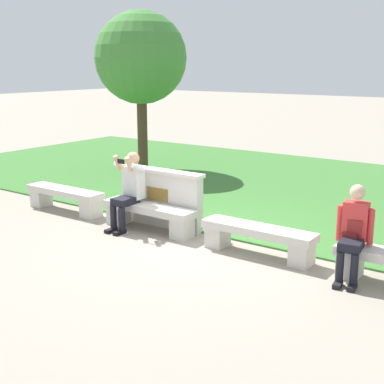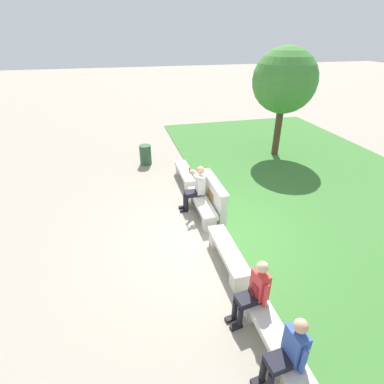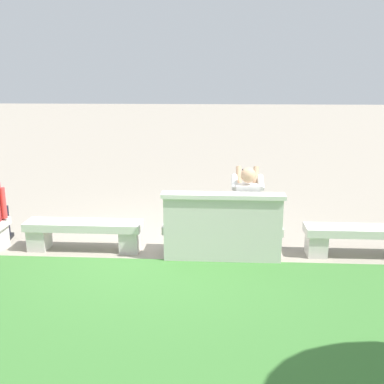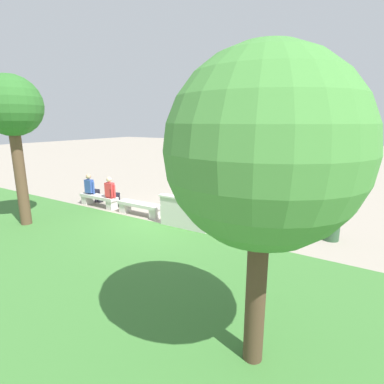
{
  "view_description": "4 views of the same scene",
  "coord_description": "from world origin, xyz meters",
  "views": [
    {
      "loc": [
        4.63,
        -6.69,
        2.78
      ],
      "look_at": [
        -0.12,
        -0.04,
        0.82
      ],
      "focal_mm": 50.0,
      "sensor_mm": 36.0,
      "label": 1
    },
    {
      "loc": [
        5.81,
        -1.99,
        4.6
      ],
      "look_at": [
        -0.87,
        -0.33,
        0.86
      ],
      "focal_mm": 28.0,
      "sensor_mm": 36.0,
      "label": 2
    },
    {
      "loc": [
        -0.99,
        6.36,
        2.56
      ],
      "look_at": [
        -0.56,
        -0.72,
        0.76
      ],
      "focal_mm": 42.0,
      "sensor_mm": 36.0,
      "label": 3
    },
    {
      "loc": [
        -5.95,
        7.67,
        3.27
      ],
      "look_at": [
        -0.79,
        -0.57,
        0.96
      ],
      "focal_mm": 28.0,
      "sensor_mm": 36.0,
      "label": 4
    }
  ],
  "objects": [
    {
      "name": "bench_near",
      "position": [
        -1.05,
        0.0,
        0.29
      ],
      "size": [
        1.77,
        0.4,
        0.45
      ],
      "color": "beige",
      "rests_on": "ground"
    },
    {
      "name": "backrest_wall_with_plaque",
      "position": [
        -1.05,
        0.34,
        0.52
      ],
      "size": [
        1.71,
        0.24,
        1.01
      ],
      "color": "beige",
      "rests_on": "ground"
    },
    {
      "name": "ground_plane",
      "position": [
        0.0,
        0.0,
        0.0
      ],
      "size": [
        80.0,
        80.0,
        0.0
      ],
      "primitive_type": "plane",
      "color": "gray"
    },
    {
      "name": "bench_mid",
      "position": [
        1.05,
        0.0,
        0.29
      ],
      "size": [
        1.77,
        0.4,
        0.45
      ],
      "color": "beige",
      "rests_on": "ground"
    },
    {
      "name": "person_photographer",
      "position": [
        -1.41,
        -0.08,
        0.74
      ],
      "size": [
        0.47,
        0.72,
        1.32
      ],
      "color": "black",
      "rests_on": "ground"
    },
    {
      "name": "bench_main",
      "position": [
        -3.15,
        0.0,
        0.29
      ],
      "size": [
        1.77,
        0.4,
        0.45
      ],
      "color": "beige",
      "rests_on": "ground"
    }
  ]
}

